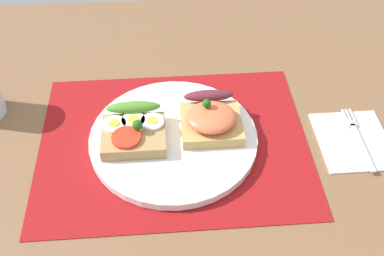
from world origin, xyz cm
name	(u,v)px	position (x,y,z in cm)	size (l,w,h in cm)	color
ground_plane	(174,149)	(0.00, 0.00, -1.60)	(120.00, 90.00, 3.20)	brown
placemat	(174,142)	(0.00, 0.00, 0.15)	(43.37, 33.58, 0.30)	maroon
plate	(174,138)	(0.00, 0.00, 0.99)	(27.04, 27.04, 1.38)	white
sandwich_egg_tomato	(133,131)	(-6.25, 0.10, 3.22)	(9.97, 9.83, 4.28)	#A58150
sandwich_salmon	(211,118)	(6.14, 1.37, 3.74)	(9.70, 10.46, 5.75)	tan
napkin	(353,140)	(29.29, -1.88, 0.30)	(11.51, 13.12, 0.60)	white
fork	(358,137)	(29.98, -1.62, 0.76)	(1.62, 13.86, 0.32)	#B7B7BC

